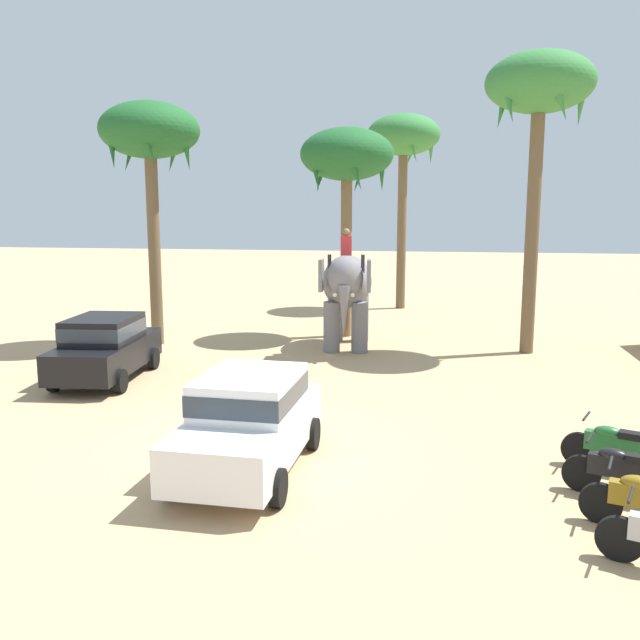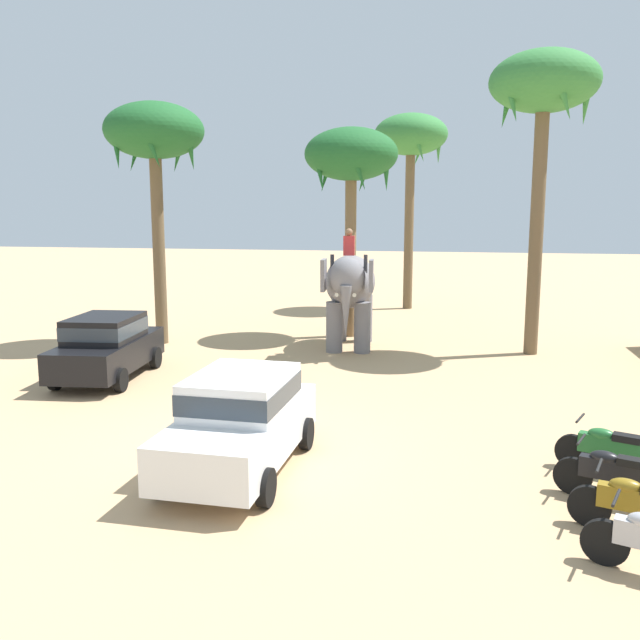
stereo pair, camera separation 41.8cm
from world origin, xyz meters
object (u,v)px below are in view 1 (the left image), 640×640
object	(u,v)px
elephant_with_mahout	(347,287)
motorcycle_mid_row	(622,471)
car_parked_far_side	(105,345)
motorcycle_fourth_in_row	(616,446)
palm_tree_left_of_road	(150,137)
car_sedan_foreground	(249,419)
palm_tree_behind_elephant	(347,160)
palm_tree_near_hut	(403,141)
palm_tree_far_back	(539,93)

from	to	relation	value
elephant_with_mahout	motorcycle_mid_row	size ratio (longest dim) A/B	2.30
car_parked_far_side	elephant_with_mahout	xyz separation A→B (m)	(5.72, 5.20, 1.06)
motorcycle_fourth_in_row	palm_tree_left_of_road	size ratio (longest dim) A/B	0.22
car_sedan_foreground	motorcycle_mid_row	world-z (taller)	car_sedan_foreground
palm_tree_behind_elephant	motorcycle_fourth_in_row	bearing A→B (deg)	-62.03
motorcycle_mid_row	car_sedan_foreground	bearing A→B (deg)	178.29
elephant_with_mahout	palm_tree_near_hut	size ratio (longest dim) A/B	0.46
motorcycle_mid_row	palm_tree_left_of_road	bearing A→B (deg)	139.29
palm_tree_near_hut	motorcycle_fourth_in_row	bearing A→B (deg)	-76.13
motorcycle_fourth_in_row	palm_tree_far_back	world-z (taller)	palm_tree_far_back
car_sedan_foreground	car_parked_far_side	bearing A→B (deg)	135.16
palm_tree_near_hut	palm_tree_left_of_road	world-z (taller)	palm_tree_near_hut
car_sedan_foreground	palm_tree_near_hut	distance (m)	20.92
car_sedan_foreground	palm_tree_left_of_road	distance (m)	13.22
motorcycle_mid_row	motorcycle_fourth_in_row	world-z (taller)	same
palm_tree_left_of_road	motorcycle_mid_row	bearing A→B (deg)	-40.71
car_parked_far_side	elephant_with_mahout	bearing A→B (deg)	42.28
palm_tree_left_of_road	motorcycle_fourth_in_row	bearing A→B (deg)	-37.05
elephant_with_mahout	palm_tree_far_back	bearing A→B (deg)	2.21
car_sedan_foreground	palm_tree_far_back	bearing A→B (deg)	61.09
motorcycle_fourth_in_row	palm_tree_left_of_road	bearing A→B (deg)	142.95
palm_tree_near_hut	palm_tree_far_back	xyz separation A→B (m)	(4.43, -9.00, 0.46)
car_sedan_foreground	motorcycle_fourth_in_row	size ratio (longest dim) A/B	2.44
motorcycle_mid_row	car_parked_far_side	bearing A→B (deg)	154.03
car_sedan_foreground	palm_tree_near_hut	size ratio (longest dim) A/B	0.48
car_parked_far_side	palm_tree_left_of_road	size ratio (longest dim) A/B	0.54
car_parked_far_side	palm_tree_far_back	world-z (taller)	palm_tree_far_back
motorcycle_fourth_in_row	palm_tree_left_of_road	world-z (taller)	palm_tree_left_of_road
elephant_with_mahout	palm_tree_far_back	size ratio (longest dim) A/B	0.43
car_sedan_foreground	car_parked_far_side	distance (m)	7.66
motorcycle_mid_row	palm_tree_left_of_road	size ratio (longest dim) A/B	0.22
elephant_with_mahout	motorcycle_mid_row	bearing A→B (deg)	-61.99
motorcycle_fourth_in_row	palm_tree_left_of_road	xyz separation A→B (m)	(-12.25, 9.25, 6.28)
elephant_with_mahout	palm_tree_left_of_road	xyz separation A→B (m)	(-6.34, -0.40, 4.76)
palm_tree_left_of_road	elephant_with_mahout	bearing A→B (deg)	3.59
palm_tree_behind_elephant	palm_tree_far_back	xyz separation A→B (m)	(5.98, -1.84, 1.73)
car_sedan_foreground	palm_tree_behind_elephant	bearing A→B (deg)	90.03
elephant_with_mahout	palm_tree_near_hut	bearing A→B (deg)	82.21
car_parked_far_side	palm_tree_behind_elephant	distance (m)	10.46
motorcycle_mid_row	motorcycle_fourth_in_row	xyz separation A→B (m)	(0.18, 1.14, 0.00)
palm_tree_left_of_road	palm_tree_far_back	world-z (taller)	palm_tree_far_back
motorcycle_fourth_in_row	palm_tree_behind_elephant	size ratio (longest dim) A/B	0.24
palm_tree_behind_elephant	palm_tree_near_hut	bearing A→B (deg)	77.71
car_parked_far_side	elephant_with_mahout	world-z (taller)	elephant_with_mahout
motorcycle_mid_row	palm_tree_left_of_road	xyz separation A→B (m)	(-12.07, 10.39, 6.28)
car_sedan_foreground	palm_tree_left_of_road	size ratio (longest dim) A/B	0.53
elephant_with_mahout	palm_tree_far_back	distance (m)	8.18
elephant_with_mahout	palm_tree_near_hut	distance (m)	10.77
car_parked_far_side	palm_tree_near_hut	world-z (taller)	palm_tree_near_hut
car_sedan_foreground	palm_tree_far_back	xyz separation A→B (m)	(5.98, 10.83, 6.94)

